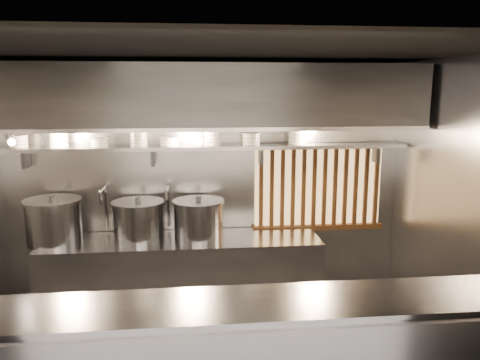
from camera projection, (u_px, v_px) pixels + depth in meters
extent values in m
plane|color=black|center=(212.00, 50.00, 3.65)|extent=(4.50, 4.50, 0.00)
plane|color=gray|center=(208.00, 187.00, 5.38)|extent=(4.50, 0.00, 4.50)
plane|color=gray|center=(467.00, 215.00, 4.15)|extent=(0.00, 3.00, 3.00)
cube|color=#98989D|center=(222.00, 306.00, 3.05)|extent=(4.50, 0.56, 0.03)
cube|color=#98989D|center=(183.00, 278.00, 5.17)|extent=(3.00, 0.70, 0.90)
cube|color=#98989D|center=(208.00, 147.00, 5.12)|extent=(4.40, 0.34, 0.04)
cube|color=#2D2D30|center=(208.00, 97.00, 4.80)|extent=(4.40, 0.80, 0.65)
cube|color=#98989D|center=(210.00, 130.00, 4.47)|extent=(4.40, 0.03, 0.04)
cube|color=#F3BD6D|center=(318.00, 186.00, 5.50)|extent=(1.50, 0.02, 0.92)
cube|color=brown|center=(321.00, 145.00, 5.36)|extent=(1.56, 0.06, 0.06)
cube|color=brown|center=(318.00, 227.00, 5.54)|extent=(1.56, 0.06, 0.06)
cube|color=brown|center=(261.00, 188.00, 5.38)|extent=(0.04, 0.04, 0.92)
cube|color=brown|center=(272.00, 188.00, 5.39)|extent=(0.04, 0.04, 0.92)
cube|color=brown|center=(282.00, 188.00, 5.41)|extent=(0.04, 0.04, 0.92)
cube|color=brown|center=(293.00, 188.00, 5.42)|extent=(0.04, 0.04, 0.92)
cube|color=brown|center=(304.00, 187.00, 5.43)|extent=(0.04, 0.04, 0.92)
cube|color=brown|center=(314.00, 187.00, 5.45)|extent=(0.04, 0.04, 0.92)
cube|color=brown|center=(325.00, 187.00, 5.46)|extent=(0.04, 0.04, 0.92)
cube|color=brown|center=(335.00, 187.00, 5.47)|extent=(0.04, 0.04, 0.92)
cube|color=brown|center=(345.00, 187.00, 5.48)|extent=(0.04, 0.04, 0.92)
cube|color=brown|center=(356.00, 186.00, 5.50)|extent=(0.04, 0.04, 0.92)
cube|color=brown|center=(366.00, 186.00, 5.51)|extent=(0.04, 0.04, 0.92)
cube|color=brown|center=(376.00, 186.00, 5.52)|extent=(0.05, 0.04, 0.92)
cylinder|color=silver|center=(106.00, 208.00, 5.26)|extent=(0.03, 0.03, 0.48)
sphere|color=silver|center=(105.00, 187.00, 5.21)|extent=(0.04, 0.04, 0.04)
cylinder|color=silver|center=(102.00, 190.00, 5.08)|extent=(0.03, 0.26, 0.03)
sphere|color=silver|center=(100.00, 192.00, 4.96)|extent=(0.04, 0.04, 0.04)
cylinder|color=silver|center=(101.00, 198.00, 4.97)|extent=(0.03, 0.03, 0.14)
cylinder|color=silver|center=(169.00, 206.00, 5.33)|extent=(0.03, 0.03, 0.48)
sphere|color=silver|center=(168.00, 186.00, 5.28)|extent=(0.04, 0.04, 0.04)
cylinder|color=silver|center=(167.00, 188.00, 5.16)|extent=(0.03, 0.26, 0.03)
sphere|color=silver|center=(167.00, 191.00, 5.03)|extent=(0.04, 0.04, 0.04)
cylinder|color=silver|center=(167.00, 197.00, 5.04)|extent=(0.03, 0.03, 0.14)
cone|color=#98989D|center=(9.00, 136.00, 4.43)|extent=(0.25, 0.27, 0.20)
sphere|color=#FFE0B2|center=(12.00, 142.00, 4.42)|extent=(0.07, 0.07, 0.07)
cylinder|color=#2D2D30|center=(12.00, 126.00, 4.51)|extent=(0.02, 0.22, 0.02)
cylinder|color=#2D2D30|center=(198.00, 134.00, 4.96)|extent=(0.01, 0.01, 0.12)
sphere|color=#FFE0B2|center=(199.00, 141.00, 4.97)|extent=(0.09, 0.09, 0.09)
cylinder|color=#98989D|center=(54.00, 222.00, 4.92)|extent=(0.64, 0.64, 0.44)
cylinder|color=#98989D|center=(52.00, 201.00, 4.88)|extent=(0.68, 0.68, 0.03)
cylinder|color=#2D2D30|center=(52.00, 197.00, 4.87)|extent=(0.06, 0.06, 0.04)
cylinder|color=#98989D|center=(199.00, 220.00, 5.10)|extent=(0.57, 0.57, 0.39)
cylinder|color=#98989D|center=(198.00, 202.00, 5.06)|extent=(0.61, 0.61, 0.03)
cylinder|color=#2D2D30|center=(198.00, 199.00, 5.05)|extent=(0.06, 0.06, 0.04)
cylinder|color=#98989D|center=(139.00, 222.00, 5.05)|extent=(0.70, 0.70, 0.39)
cylinder|color=#98989D|center=(138.00, 203.00, 5.01)|extent=(0.74, 0.74, 0.03)
cylinder|color=#2D2D30|center=(138.00, 200.00, 5.00)|extent=(0.06, 0.06, 0.04)
cylinder|color=white|center=(19.00, 146.00, 4.91)|extent=(0.19, 0.19, 0.03)
cylinder|color=white|center=(18.00, 142.00, 4.90)|extent=(0.19, 0.19, 0.03)
cylinder|color=white|center=(18.00, 138.00, 4.89)|extent=(0.19, 0.19, 0.03)
cylinder|color=white|center=(18.00, 136.00, 4.89)|extent=(0.20, 0.20, 0.01)
cylinder|color=white|center=(59.00, 145.00, 4.95)|extent=(0.20, 0.20, 0.03)
cylinder|color=white|center=(59.00, 142.00, 4.94)|extent=(0.20, 0.20, 0.03)
cylinder|color=white|center=(59.00, 138.00, 4.93)|extent=(0.20, 0.20, 0.03)
cylinder|color=white|center=(58.00, 134.00, 4.93)|extent=(0.20, 0.20, 0.03)
cylinder|color=white|center=(58.00, 132.00, 4.92)|extent=(0.21, 0.21, 0.01)
cylinder|color=white|center=(99.00, 145.00, 4.99)|extent=(0.18, 0.18, 0.03)
cylinder|color=white|center=(99.00, 141.00, 4.98)|extent=(0.18, 0.18, 0.03)
cylinder|color=white|center=(99.00, 139.00, 4.98)|extent=(0.20, 0.20, 0.01)
cylinder|color=white|center=(139.00, 144.00, 5.03)|extent=(0.18, 0.18, 0.03)
cylinder|color=white|center=(139.00, 141.00, 5.03)|extent=(0.18, 0.18, 0.03)
cylinder|color=white|center=(139.00, 137.00, 5.02)|extent=(0.18, 0.18, 0.03)
cylinder|color=white|center=(139.00, 134.00, 5.01)|extent=(0.18, 0.18, 0.03)
cylinder|color=white|center=(139.00, 131.00, 5.01)|extent=(0.20, 0.20, 0.01)
cylinder|color=white|center=(169.00, 144.00, 5.07)|extent=(0.21, 0.21, 0.03)
cylinder|color=white|center=(169.00, 140.00, 5.06)|extent=(0.21, 0.21, 0.03)
cylinder|color=white|center=(169.00, 138.00, 5.05)|extent=(0.22, 0.22, 0.01)
cylinder|color=white|center=(212.00, 143.00, 5.11)|extent=(0.18, 0.18, 0.03)
cylinder|color=white|center=(212.00, 140.00, 5.11)|extent=(0.18, 0.18, 0.03)
cylinder|color=white|center=(212.00, 136.00, 5.10)|extent=(0.18, 0.18, 0.03)
cylinder|color=white|center=(212.00, 133.00, 5.09)|extent=(0.18, 0.18, 0.03)
cylinder|color=white|center=(212.00, 130.00, 5.09)|extent=(0.20, 0.20, 0.01)
cylinder|color=white|center=(251.00, 143.00, 5.16)|extent=(0.19, 0.19, 0.03)
cylinder|color=white|center=(251.00, 139.00, 5.15)|extent=(0.19, 0.19, 0.03)
cylinder|color=white|center=(251.00, 136.00, 5.14)|extent=(0.19, 0.19, 0.03)
cylinder|color=white|center=(251.00, 133.00, 5.14)|extent=(0.21, 0.21, 0.01)
cylinder|color=white|center=(297.00, 142.00, 5.21)|extent=(0.20, 0.20, 0.03)
cylinder|color=white|center=(297.00, 139.00, 5.20)|extent=(0.20, 0.20, 0.03)
cylinder|color=white|center=(297.00, 136.00, 5.20)|extent=(0.20, 0.20, 0.03)
cylinder|color=white|center=(297.00, 132.00, 5.19)|extent=(0.20, 0.20, 0.03)
cylinder|color=white|center=(298.00, 130.00, 5.18)|extent=(0.21, 0.21, 0.01)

